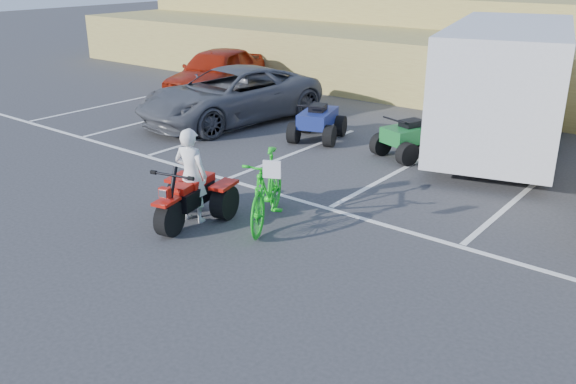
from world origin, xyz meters
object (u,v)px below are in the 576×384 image
Objects in this scene: cargo_trailer at (505,84)px; quad_atv_green at (409,156)px; red_car at (216,72)px; rider at (191,175)px; grey_pickup at (230,95)px; red_trike_atv at (189,223)px; green_dirt_bike at (267,189)px; quad_atv_blue at (317,139)px.

quad_atv_green is at bearing -143.45° from cargo_trailer.
red_car is 10.17m from cargo_trailer.
rider is 0.31× the size of grey_pickup.
red_trike_atv is at bearing -82.32° from quad_atv_green.
quad_atv_green is at bearing 64.76° from red_trike_atv.
cargo_trailer reaches higher than quad_atv_green.
cargo_trailer is (2.76, 7.96, 1.67)m from red_trike_atv.
quad_atv_green is (1.28, 6.09, 0.00)m from red_trike_atv.
rider is 1.39m from green_dirt_bike.
red_car is at bearing 140.32° from quad_atv_blue.
red_car reaches higher than red_trike_atv.
cargo_trailer is (7.25, 2.06, 0.88)m from grey_pickup.
red_car is 0.69× the size of cargo_trailer.
cargo_trailer reaches higher than quad_atv_blue.
cargo_trailer is 4.89m from quad_atv_blue.
rider is at bearing 90.00° from red_trike_atv.
quad_atv_blue is (6.01, -2.33, -0.83)m from red_car.
cargo_trailer is (2.80, 7.81, 0.79)m from rider.
green_dirt_bike is 11.25m from red_car.
rider is at bearing -43.79° from grey_pickup.
quad_atv_blue is at bearing -168.74° from cargo_trailer.
red_car is (-8.49, 7.37, 0.17)m from green_dirt_bike.
grey_pickup is (-4.46, 5.76, -0.09)m from rider.
cargo_trailer is at bearing 7.64° from quad_atv_blue.
quad_atv_blue is at bearing 89.98° from green_dirt_bike.
green_dirt_bike is at bearing -56.72° from red_car.
cargo_trailer reaches higher than green_dirt_bike.
quad_atv_green is (8.65, -2.16, -0.83)m from red_car.
quad_atv_blue is (3.13, 0.03, -0.78)m from grey_pickup.
quad_atv_blue is at bearing 9.02° from grey_pickup.
cargo_trailer is at bearing -123.09° from rider.
green_dirt_bike is 1.41× the size of quad_atv_green.
quad_atv_green is at bearing -115.84° from rider.
rider is at bearing -95.62° from quad_atv_blue.
green_dirt_bike is 1.37× the size of quad_atv_blue.
red_car is at bearing -61.27° from rider.
quad_atv_blue is 1.03× the size of quad_atv_green.
green_dirt_bike is 0.45× the size of red_car.
green_dirt_bike is 5.66m from quad_atv_blue.
red_trike_atv is at bearing -44.27° from grey_pickup.
red_trike_atv is at bearing -64.02° from red_car.
red_car is 8.95m from quad_atv_green.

